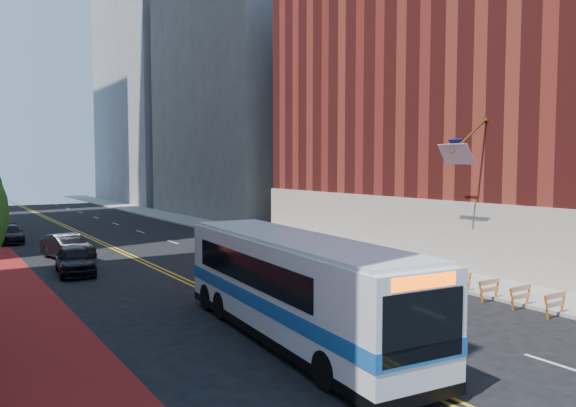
# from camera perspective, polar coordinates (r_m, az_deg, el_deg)

# --- Properties ---
(ground) EXTENTS (160.00, 160.00, 0.00)m
(ground) POSITION_cam_1_polar(r_m,az_deg,el_deg) (17.16, 10.78, -16.83)
(ground) COLOR black
(ground) RESTS_ON ground
(sidewalk_right) EXTENTS (4.00, 140.00, 0.15)m
(sidewalk_right) POSITION_cam_1_polar(r_m,az_deg,el_deg) (47.96, -3.56, -3.20)
(sidewalk_right) COLOR gray
(sidewalk_right) RESTS_ON ground
(center_line_inner) EXTENTS (0.14, 140.00, 0.01)m
(center_line_inner) POSITION_cam_1_polar(r_m,az_deg,el_deg) (43.44, -17.79, -4.23)
(center_line_inner) COLOR gold
(center_line_inner) RESTS_ON ground
(center_line_outer) EXTENTS (0.14, 140.00, 0.01)m
(center_line_outer) POSITION_cam_1_polar(r_m,az_deg,el_deg) (43.53, -17.33, -4.21)
(center_line_outer) COLOR gold
(center_line_outer) RESTS_ON ground
(lane_dashes) EXTENTS (0.14, 98.20, 0.01)m
(lane_dashes) POSITION_cam_1_polar(r_m,az_deg,el_deg) (52.44, -14.77, -2.78)
(lane_dashes) COLOR silver
(lane_dashes) RESTS_ON ground
(brick_building) EXTENTS (18.73, 36.00, 22.00)m
(brick_building) POSITION_cam_1_polar(r_m,az_deg,el_deg) (40.87, 22.06, 10.57)
(brick_building) COLOR #5E1815
(brick_building) RESTS_ON ground
(midrise_right_near) EXTENTS (18.00, 26.00, 40.00)m
(midrise_right_near) POSITION_cam_1_polar(r_m,az_deg,el_deg) (70.06, -2.89, 15.46)
(midrise_right_near) COLOR slate
(midrise_right_near) RESTS_ON ground
(midrise_right_far) EXTENTS (20.00, 28.00, 55.00)m
(midrise_right_far) POSITION_cam_1_polar(r_m,az_deg,el_deg) (98.59, -11.42, 16.47)
(midrise_right_far) COLOR gray
(midrise_right_far) RESTS_ON ground
(construction_barriers) EXTENTS (1.42, 10.91, 1.00)m
(construction_barriers) POSITION_cam_1_polar(r_m,az_deg,el_deg) (26.13, 21.12, -8.21)
(construction_barriers) COLOR orange
(construction_barriers) RESTS_ON ground
(transit_bus) EXTENTS (3.97, 13.31, 3.61)m
(transit_bus) POSITION_cam_1_polar(r_m,az_deg,el_deg) (19.63, 0.48, -8.35)
(transit_bus) COLOR white
(transit_bus) RESTS_ON ground
(car_a) EXTENTS (2.38, 4.86, 1.60)m
(car_a) POSITION_cam_1_polar(r_m,az_deg,el_deg) (33.39, -20.82, -5.37)
(car_a) COLOR black
(car_a) RESTS_ON ground
(car_b) EXTENTS (2.66, 5.13, 1.61)m
(car_b) POSITION_cam_1_polar(r_m,az_deg,el_deg) (38.69, -21.51, -4.12)
(car_b) COLOR black
(car_b) RESTS_ON ground
(car_c) EXTENTS (2.01, 4.71, 1.35)m
(car_c) POSITION_cam_1_polar(r_m,az_deg,el_deg) (48.57, -26.46, -2.81)
(car_c) COLOR black
(car_c) RESTS_ON ground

